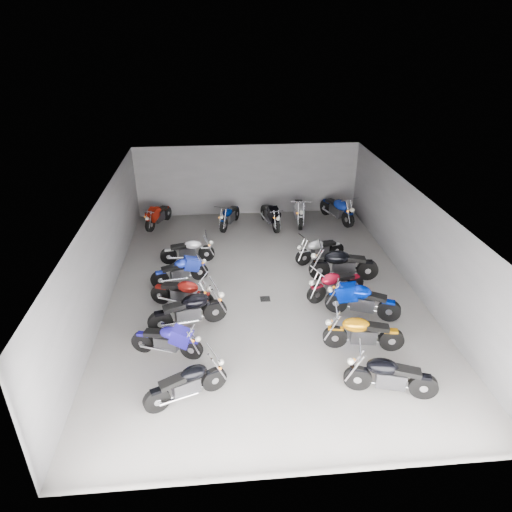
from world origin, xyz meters
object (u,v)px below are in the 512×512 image
object	(u,v)px
motorcycle_left_f	(188,250)
motorcycle_right_b	(363,333)
motorcycle_back_a	(158,215)
motorcycle_back_c	(229,216)
motorcycle_left_e	(180,271)
motorcycle_back_f	(337,209)
motorcycle_right_d	(335,284)
motorcycle_right_f	(320,250)
drain_grate	(265,299)
motorcycle_right_a	(390,376)
motorcycle_back_d	(270,215)
motorcycle_left_c	(189,311)
motorcycle_left_a	(187,383)
motorcycle_right_e	(343,264)
motorcycle_right_c	(362,301)
motorcycle_left_d	(183,293)
motorcycle_back_e	(299,211)
motorcycle_left_b	(167,340)

from	to	relation	value
motorcycle_left_f	motorcycle_right_b	xyz separation A→B (m)	(4.91, -5.51, 0.04)
motorcycle_back_a	motorcycle_back_c	size ratio (longest dim) A/B	0.98
motorcycle_left_e	motorcycle_back_f	bearing A→B (deg)	108.17
motorcycle_right_d	motorcycle_right_f	world-z (taller)	motorcycle_right_d
drain_grate	motorcycle_left_e	bearing A→B (deg)	155.26
motorcycle_right_a	motorcycle_right_f	distance (m)	6.86
motorcycle_left_e	motorcycle_right_b	distance (m)	6.48
motorcycle_right_b	motorcycle_back_f	xyz separation A→B (m)	(1.55, 8.90, 0.04)
motorcycle_back_a	motorcycle_back_c	xyz separation A→B (m)	(3.10, -0.34, 0.01)
motorcycle_back_d	motorcycle_back_f	xyz separation A→B (m)	(3.04, 0.33, 0.05)
motorcycle_left_c	drain_grate	bearing A→B (deg)	102.33
motorcycle_left_a	motorcycle_right_d	distance (m)	6.11
drain_grate	motorcycle_right_b	distance (m)	3.63
motorcycle_left_a	motorcycle_right_a	size ratio (longest dim) A/B	0.90
motorcycle_right_f	motorcycle_right_e	bearing A→B (deg)	-179.48
motorcycle_back_a	motorcycle_right_c	bearing A→B (deg)	156.93
motorcycle_left_d	motorcycle_right_e	size ratio (longest dim) A/B	0.84
drain_grate	motorcycle_left_a	bearing A→B (deg)	-118.59
motorcycle_left_a	motorcycle_right_a	world-z (taller)	motorcycle_right_a
motorcycle_left_f	motorcycle_right_c	xyz separation A→B (m)	(5.35, -3.99, 0.06)
drain_grate	motorcycle_right_e	bearing A→B (deg)	20.58
motorcycle_right_b	motorcycle_right_f	xyz separation A→B (m)	(-0.06, 5.14, -0.04)
motorcycle_right_c	motorcycle_right_f	bearing A→B (deg)	29.86
motorcycle_right_a	motorcycle_left_f	bearing A→B (deg)	50.85
drain_grate	motorcycle_back_c	bearing A→B (deg)	98.62
motorcycle_left_e	motorcycle_right_f	bearing A→B (deg)	84.66
motorcycle_left_e	motorcycle_back_f	xyz separation A→B (m)	(6.66, 4.92, 0.09)
motorcycle_left_a	motorcycle_right_f	bearing A→B (deg)	121.66
motorcycle_right_a	motorcycle_back_c	size ratio (longest dim) A/B	1.12
motorcycle_left_a	motorcycle_right_b	bearing A→B (deg)	84.10
motorcycle_right_e	motorcycle_back_a	distance (m)	8.64
motorcycle_back_f	motorcycle_left_e	bearing A→B (deg)	14.25
motorcycle_right_e	motorcycle_back_d	size ratio (longest dim) A/B	1.12
motorcycle_right_a	motorcycle_right_c	distance (m)	3.25
motorcycle_left_f	motorcycle_back_e	size ratio (longest dim) A/B	0.86
motorcycle_left_e	motorcycle_right_a	size ratio (longest dim) A/B	0.90
motorcycle_left_a	motorcycle_left_d	distance (m)	4.03
motorcycle_left_c	motorcycle_right_c	xyz separation A→B (m)	(5.15, 0.09, -0.02)
motorcycle_back_f	motorcycle_left_c	bearing A→B (deg)	27.84
motorcycle_right_b	drain_grate	bearing A→B (deg)	50.88
motorcycle_left_a	motorcycle_left_f	distance (m)	7.01
motorcycle_right_e	motorcycle_back_d	distance (m)	5.19
motorcycle_left_b	motorcycle_right_a	xyz separation A→B (m)	(5.37, -1.90, 0.05)
motorcycle_right_f	motorcycle_back_c	bearing A→B (deg)	21.81
drain_grate	motorcycle_right_a	size ratio (longest dim) A/B	0.15
motorcycle_right_a	motorcycle_right_e	world-z (taller)	motorcycle_right_e
motorcycle_left_e	motorcycle_left_d	bearing A→B (deg)	-12.29
motorcycle_left_a	motorcycle_back_f	size ratio (longest dim) A/B	0.86
motorcycle_right_c	motorcycle_back_d	xyz separation A→B (m)	(-1.92, 7.06, -0.02)
motorcycle_left_c	motorcycle_right_d	bearing A→B (deg)	88.08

